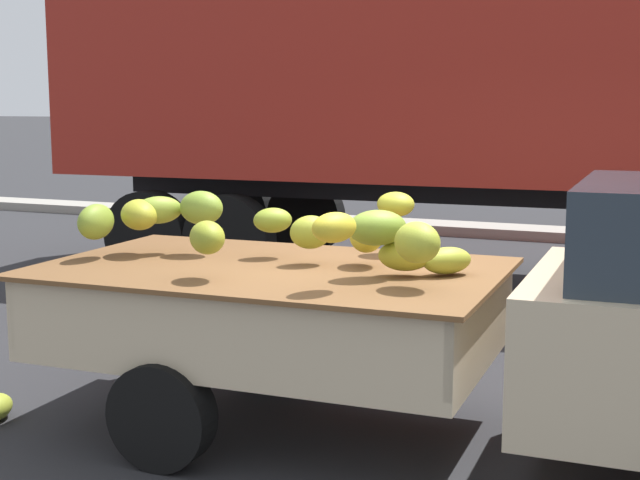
% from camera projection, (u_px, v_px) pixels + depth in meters
% --- Properties ---
extents(ground, '(220.00, 220.00, 0.00)m').
position_uv_depth(ground, '(412.00, 435.00, 5.78)').
color(ground, '#28282B').
extents(curb_strip, '(80.00, 0.80, 0.16)m').
position_uv_depth(curb_strip, '(586.00, 236.00, 13.91)').
color(curb_strip, gray).
rests_on(curb_strip, ground).
extents(pickup_truck, '(5.17, 1.97, 1.70)m').
position_uv_depth(pickup_truck, '(600.00, 324.00, 5.03)').
color(pickup_truck, '#CCB793').
rests_on(pickup_truck, ground).
extents(semi_trailer, '(12.09, 3.04, 3.95)m').
position_uv_depth(semi_trailer, '(560.00, 65.00, 9.98)').
color(semi_trailer, maroon).
rests_on(semi_trailer, ground).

